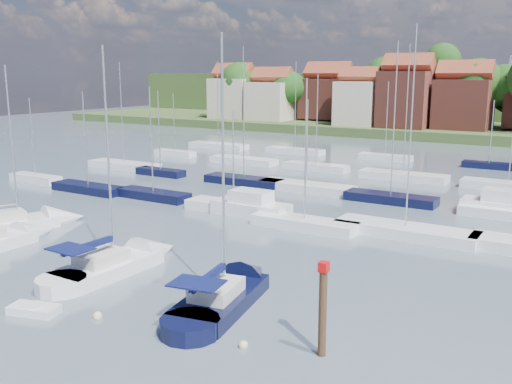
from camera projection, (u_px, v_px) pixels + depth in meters
The scene contains 12 objects.
ground at pixel (386, 184), 63.99m from camera, with size 260.00×260.00×0.00m, color #495563.
sailboat_left at pixel (2, 241), 41.11m from camera, with size 2.62×9.84×13.45m.
sailboat_centre at pixel (123, 263), 36.51m from camera, with size 3.24×11.17×15.10m.
sailboat_navy at pixel (231, 293), 31.56m from camera, with size 4.94×11.50×15.46m.
sailboat_far at pixel (28, 223), 46.15m from camera, with size 6.50×10.82×14.01m.
tender at pixel (34, 310), 29.63m from camera, with size 2.81×1.88×0.56m.
timber_piling at pixel (322, 329), 25.02m from camera, with size 0.40×0.40×6.60m.
buoy_c at pixel (41, 293), 32.37m from camera, with size 0.44×0.44×0.44m, color #D85914.
buoy_d at pixel (98, 318), 29.11m from camera, with size 0.50×0.50×0.50m, color beige.
buoy_e at pixel (224, 272), 35.86m from camera, with size 0.44×0.44×0.44m, color #D85914.
buoy_f at pixel (243, 347), 26.01m from camera, with size 0.45×0.45×0.45m, color beige.
marina_field at pixel (388, 190), 58.88m from camera, with size 79.62×41.41×15.93m.
Camera 1 is at (20.56, -21.11, 12.29)m, focal length 40.00 mm.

